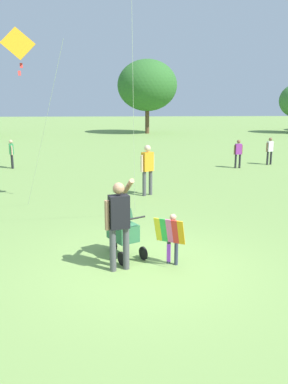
{
  "coord_description": "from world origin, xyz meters",
  "views": [
    {
      "loc": [
        -0.37,
        -7.65,
        3.34
      ],
      "look_at": [
        0.06,
        1.04,
        1.3
      ],
      "focal_mm": 38.76,
      "sensor_mm": 36.0,
      "label": 1
    }
  ],
  "objects_px": {
    "person_adult_flyer": "(119,218)",
    "kite_orange_delta": "(19,49)",
    "person_red_shirt": "(147,166)",
    "person_kid_running": "(11,152)",
    "person_sitting_far": "(238,151)",
    "person_couple_left": "(270,149)",
    "child_with_butterfly_kite": "(172,234)",
    "stroller": "(122,229)"
  },
  "relations": [
    {
      "from": "person_adult_flyer",
      "to": "kite_orange_delta",
      "type": "relative_size",
      "value": 0.35
    },
    {
      "from": "person_red_shirt",
      "to": "person_kid_running",
      "type": "xyz_separation_m",
      "value": [
        -6.0,
        5.65,
        -0.23
      ]
    },
    {
      "from": "person_adult_flyer",
      "to": "kite_orange_delta",
      "type": "bearing_deg",
      "value": 119.43
    },
    {
      "from": "person_sitting_far",
      "to": "person_adult_flyer",
      "type": "bearing_deg",
      "value": -115.55
    },
    {
      "from": "person_sitting_far",
      "to": "person_couple_left",
      "type": "bearing_deg",
      "value": 26.2
    },
    {
      "from": "person_adult_flyer",
      "to": "person_red_shirt",
      "type": "bearing_deg",
      "value": 81.71
    },
    {
      "from": "person_adult_flyer",
      "to": "person_sitting_far",
      "type": "distance_m",
      "value": 12.6
    },
    {
      "from": "person_adult_flyer",
      "to": "kite_orange_delta",
      "type": "height_order",
      "value": "kite_orange_delta"
    },
    {
      "from": "child_with_butterfly_kite",
      "to": "person_kid_running",
      "type": "relative_size",
      "value": 0.79
    },
    {
      "from": "stroller",
      "to": "person_couple_left",
      "type": "xyz_separation_m",
      "value": [
        7.18,
        11.56,
        0.18
      ]
    },
    {
      "from": "stroller",
      "to": "person_sitting_far",
      "type": "relative_size",
      "value": 0.82
    },
    {
      "from": "stroller",
      "to": "kite_orange_delta",
      "type": "distance_m",
      "value": 6.63
    },
    {
      "from": "person_sitting_far",
      "to": "kite_orange_delta",
      "type": "bearing_deg",
      "value": -142.85
    },
    {
      "from": "person_red_shirt",
      "to": "person_couple_left",
      "type": "distance_m",
      "value": 8.8
    },
    {
      "from": "person_adult_flyer",
      "to": "stroller",
      "type": "bearing_deg",
      "value": 85.16
    },
    {
      "from": "person_adult_flyer",
      "to": "person_couple_left",
      "type": "relative_size",
      "value": 1.37
    },
    {
      "from": "child_with_butterfly_kite",
      "to": "person_adult_flyer",
      "type": "xyz_separation_m",
      "value": [
        -1.05,
        -0.19,
        0.41
      ]
    },
    {
      "from": "stroller",
      "to": "person_kid_running",
      "type": "bearing_deg",
      "value": 114.89
    },
    {
      "from": "person_sitting_far",
      "to": "child_with_butterfly_kite",
      "type": "bearing_deg",
      "value": -111.43
    },
    {
      "from": "child_with_butterfly_kite",
      "to": "person_kid_running",
      "type": "xyz_separation_m",
      "value": [
        -6.15,
        11.61,
        0.14
      ]
    },
    {
      "from": "person_red_shirt",
      "to": "person_couple_left",
      "type": "relative_size",
      "value": 1.29
    },
    {
      "from": "kite_orange_delta",
      "to": "person_red_shirt",
      "type": "relative_size",
      "value": 3.06
    },
    {
      "from": "person_adult_flyer",
      "to": "person_red_shirt",
      "type": "relative_size",
      "value": 1.06
    },
    {
      "from": "kite_orange_delta",
      "to": "stroller",
      "type": "bearing_deg",
      "value": -56.29
    },
    {
      "from": "person_red_shirt",
      "to": "child_with_butterfly_kite",
      "type": "bearing_deg",
      "value": -88.57
    },
    {
      "from": "person_kid_running",
      "to": "stroller",
      "type": "bearing_deg",
      "value": -65.11
    },
    {
      "from": "person_red_shirt",
      "to": "person_kid_running",
      "type": "distance_m",
      "value": 8.24
    },
    {
      "from": "person_adult_flyer",
      "to": "person_sitting_far",
      "type": "xyz_separation_m",
      "value": [
        5.43,
        11.36,
        -0.27
      ]
    },
    {
      "from": "person_adult_flyer",
      "to": "kite_orange_delta",
      "type": "distance_m",
      "value": 6.84
    },
    {
      "from": "person_red_shirt",
      "to": "person_couple_left",
      "type": "height_order",
      "value": "person_red_shirt"
    },
    {
      "from": "kite_orange_delta",
      "to": "person_kid_running",
      "type": "relative_size",
      "value": 3.95
    },
    {
      "from": "child_with_butterfly_kite",
      "to": "stroller",
      "type": "height_order",
      "value": "child_with_butterfly_kite"
    },
    {
      "from": "child_with_butterfly_kite",
      "to": "person_red_shirt",
      "type": "height_order",
      "value": "person_red_shirt"
    },
    {
      "from": "person_sitting_far",
      "to": "person_kid_running",
      "type": "relative_size",
      "value": 0.99
    },
    {
      "from": "person_red_shirt",
      "to": "person_sitting_far",
      "type": "height_order",
      "value": "person_red_shirt"
    },
    {
      "from": "person_couple_left",
      "to": "kite_orange_delta",
      "type": "bearing_deg",
      "value": -144.62
    },
    {
      "from": "child_with_butterfly_kite",
      "to": "person_couple_left",
      "type": "distance_m",
      "value": 13.56
    },
    {
      "from": "person_couple_left",
      "to": "person_sitting_far",
      "type": "bearing_deg",
      "value": -153.8
    },
    {
      "from": "child_with_butterfly_kite",
      "to": "person_red_shirt",
      "type": "bearing_deg",
      "value": 91.43
    },
    {
      "from": "person_red_shirt",
      "to": "person_kid_running",
      "type": "bearing_deg",
      "value": 136.72
    },
    {
      "from": "person_sitting_far",
      "to": "person_couple_left",
      "type": "distance_m",
      "value": 2.02
    },
    {
      "from": "stroller",
      "to": "person_red_shirt",
      "type": "distance_m",
      "value": 5.55
    }
  ]
}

